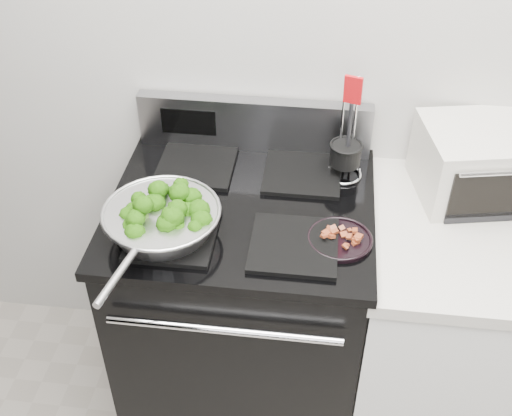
% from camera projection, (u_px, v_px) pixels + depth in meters
% --- Properties ---
extents(back_wall, '(4.00, 0.02, 2.70)m').
position_uv_depth(back_wall, '(356.00, 35.00, 1.89)').
color(back_wall, '#BBB7B1').
rests_on(back_wall, ground).
extents(gas_range, '(0.79, 0.69, 1.13)m').
position_uv_depth(gas_range, '(244.00, 308.00, 2.21)').
color(gas_range, black).
rests_on(gas_range, floor).
extents(counter, '(0.62, 0.68, 0.92)m').
position_uv_depth(counter, '(445.00, 333.00, 2.16)').
color(counter, white).
rests_on(counter, floor).
extents(skillet, '(0.33, 0.52, 0.07)m').
position_uv_depth(skillet, '(162.00, 219.00, 1.78)').
color(skillet, silver).
rests_on(skillet, gas_range).
extents(broccoli_pile, '(0.26, 0.26, 0.09)m').
position_uv_depth(broccoli_pile, '(161.00, 214.00, 1.77)').
color(broccoli_pile, black).
rests_on(broccoli_pile, skillet).
extents(bacon_plate, '(0.18, 0.18, 0.04)m').
position_uv_depth(bacon_plate, '(340.00, 236.00, 1.77)').
color(bacon_plate, black).
rests_on(bacon_plate, gas_range).
extents(utensil_holder, '(0.11, 0.11, 0.35)m').
position_uv_depth(utensil_holder, '(345.00, 159.00, 1.98)').
color(utensil_holder, silver).
rests_on(utensil_holder, gas_range).
extents(toaster_oven, '(0.44, 0.37, 0.22)m').
position_uv_depth(toaster_oven, '(485.00, 162.00, 1.94)').
color(toaster_oven, silver).
rests_on(toaster_oven, counter).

